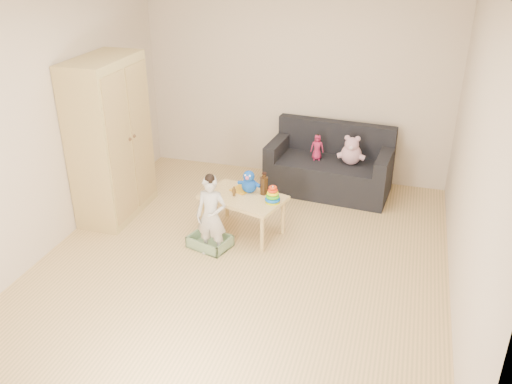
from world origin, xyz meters
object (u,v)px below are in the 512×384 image
(wardrobe, at_px, (110,139))
(sofa, at_px, (328,176))
(toddler, at_px, (211,217))
(play_table, at_px, (243,215))

(wardrobe, height_order, sofa, wardrobe)
(wardrobe, distance_m, toddler, 1.57)
(play_table, bearing_deg, sofa, 61.22)
(toddler, bearing_deg, sofa, 63.97)
(toddler, bearing_deg, play_table, 70.56)
(wardrobe, relative_size, toddler, 2.14)
(wardrobe, bearing_deg, sofa, 28.67)
(wardrobe, height_order, toddler, wardrobe)
(play_table, distance_m, toddler, 0.56)
(sofa, distance_m, toddler, 2.03)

